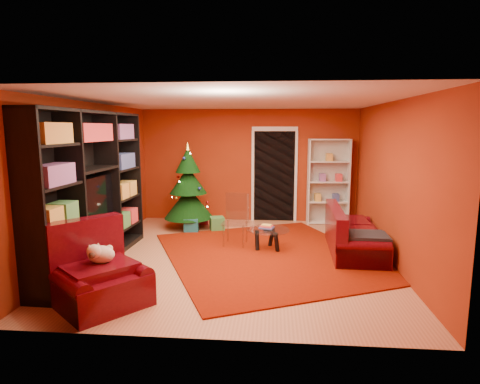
# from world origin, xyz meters

# --- Properties ---
(floor) EXTENTS (5.00, 5.50, 0.05)m
(floor) POSITION_xyz_m (0.00, 0.00, -0.03)
(floor) COLOR #B06948
(floor) RESTS_ON ground
(ceiling) EXTENTS (5.00, 5.50, 0.05)m
(ceiling) POSITION_xyz_m (0.00, 0.00, 2.62)
(ceiling) COLOR silver
(ceiling) RESTS_ON wall_back
(wall_back) EXTENTS (5.00, 0.05, 2.60)m
(wall_back) POSITION_xyz_m (0.00, 2.77, 1.30)
(wall_back) COLOR maroon
(wall_back) RESTS_ON ground
(wall_left) EXTENTS (0.05, 5.50, 2.60)m
(wall_left) POSITION_xyz_m (-2.52, 0.00, 1.30)
(wall_left) COLOR maroon
(wall_left) RESTS_ON ground
(wall_right) EXTENTS (0.05, 5.50, 2.60)m
(wall_right) POSITION_xyz_m (2.52, 0.00, 1.30)
(wall_right) COLOR maroon
(wall_right) RESTS_ON ground
(doorway) EXTENTS (1.06, 0.60, 2.16)m
(doorway) POSITION_xyz_m (0.60, 2.73, 1.05)
(doorway) COLOR black
(doorway) RESTS_ON floor
(rug) EXTENTS (4.57, 4.84, 0.02)m
(rug) POSITION_xyz_m (0.52, 0.07, 0.01)
(rug) COLOR #721402
(rug) RESTS_ON floor
(media_unit) EXTENTS (0.59, 3.19, 2.43)m
(media_unit) POSITION_xyz_m (-2.27, -0.60, 1.22)
(media_unit) COLOR black
(media_unit) RESTS_ON floor
(christmas_tree) EXTENTS (1.36, 1.36, 1.89)m
(christmas_tree) POSITION_xyz_m (-1.25, 1.87, 0.91)
(christmas_tree) COLOR black
(christmas_tree) RESTS_ON floor
(gift_box_teal) EXTENTS (0.33, 0.33, 0.30)m
(gift_box_teal) POSITION_xyz_m (-1.13, 1.54, 0.15)
(gift_box_teal) COLOR #176270
(gift_box_teal) RESTS_ON floor
(gift_box_green) EXTENTS (0.37, 0.37, 0.29)m
(gift_box_green) POSITION_xyz_m (-0.61, 1.71, 0.15)
(gift_box_green) COLOR #317838
(gift_box_green) RESTS_ON floor
(gift_box_red) EXTENTS (0.27, 0.27, 0.22)m
(gift_box_red) POSITION_xyz_m (-1.01, 2.24, 0.11)
(gift_box_red) COLOR maroon
(gift_box_red) RESTS_ON floor
(white_bookshelf) EXTENTS (0.93, 0.37, 1.98)m
(white_bookshelf) POSITION_xyz_m (1.82, 2.57, 0.96)
(white_bookshelf) COLOR white
(white_bookshelf) RESTS_ON floor
(armchair) EXTENTS (1.51, 1.51, 0.84)m
(armchair) POSITION_xyz_m (-1.52, -2.04, 0.42)
(armchair) COLOR #3F040C
(armchair) RESTS_ON rug
(dog) EXTENTS (0.49, 0.50, 0.27)m
(dog) POSITION_xyz_m (-1.52, -1.97, 0.62)
(dog) COLOR beige
(dog) RESTS_ON armchair
(sofa) EXTENTS (0.92, 1.92, 0.81)m
(sofa) POSITION_xyz_m (2.02, 0.36, 0.41)
(sofa) COLOR #3F040C
(sofa) RESTS_ON rug
(coffee_table) EXTENTS (0.92, 0.92, 0.47)m
(coffee_table) POSITION_xyz_m (0.51, 0.39, 0.20)
(coffee_table) COLOR gray
(coffee_table) RESTS_ON rug
(acrylic_chair) EXTENTS (0.49, 0.53, 0.87)m
(acrylic_chair) POSITION_xyz_m (-0.11, 0.61, 0.44)
(acrylic_chair) COLOR #66605B
(acrylic_chair) RESTS_ON rug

